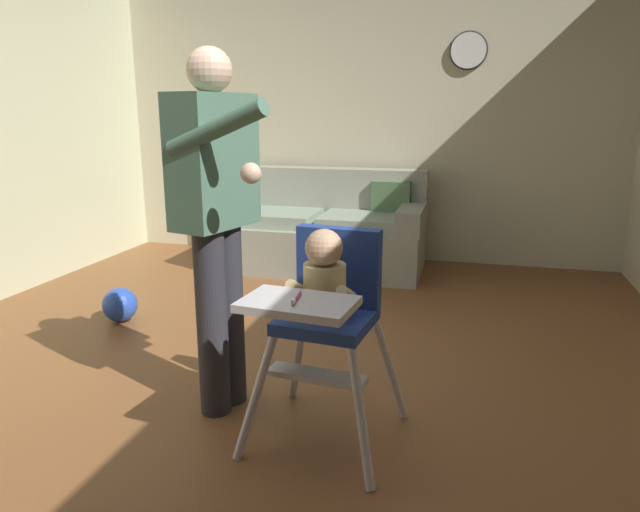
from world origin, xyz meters
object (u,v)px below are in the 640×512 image
at_px(toy_ball, 120,305).
at_px(wall_clock, 468,51).
at_px(high_chair, 326,298).
at_px(couch, 323,231).
at_px(adult_standing, 217,215).

relative_size(toy_ball, wall_clock, 0.72).
xyz_separation_m(high_chair, wall_clock, (0.44, 3.16, 1.23)).
xyz_separation_m(couch, toy_ball, (-0.96, -1.67, -0.22)).
bearing_deg(couch, wall_clock, 112.57).
distance_m(high_chair, adult_standing, 0.62).
bearing_deg(couch, high_chair, 14.80).
bearing_deg(adult_standing, wall_clock, 86.68).
xyz_separation_m(high_chair, toy_ball, (-1.67, 1.01, -0.51)).
bearing_deg(adult_standing, couch, 108.49).
bearing_deg(high_chair, couch, -159.22).
height_order(couch, wall_clock, wall_clock).
bearing_deg(toy_ball, high_chair, -31.07).
distance_m(toy_ball, wall_clock, 3.48).
bearing_deg(toy_ball, couch, 60.14).
relative_size(adult_standing, toy_ball, 7.09).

